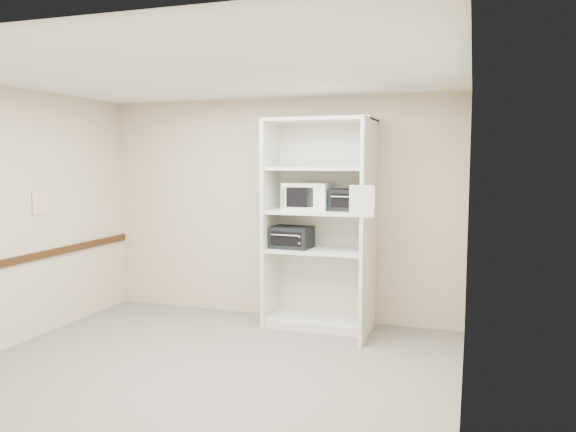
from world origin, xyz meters
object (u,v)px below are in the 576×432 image
(toaster_oven_lower, at_px, (292,237))
(toaster_oven_upper, at_px, (350,200))
(shelving_unit, at_px, (324,231))
(microwave, at_px, (307,196))

(toaster_oven_lower, bearing_deg, toaster_oven_upper, 11.95)
(shelving_unit, relative_size, toaster_oven_lower, 5.32)
(toaster_oven_upper, relative_size, toaster_oven_lower, 0.94)
(shelving_unit, height_order, microwave, shelving_unit)
(shelving_unit, xyz_separation_m, toaster_oven_lower, (-0.38, -0.04, -0.08))
(toaster_oven_upper, bearing_deg, shelving_unit, -165.77)
(toaster_oven_upper, bearing_deg, microwave, -174.06)
(shelving_unit, relative_size, toaster_oven_upper, 5.67)
(toaster_oven_upper, bearing_deg, toaster_oven_lower, -167.76)
(microwave, bearing_deg, toaster_oven_upper, 0.77)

